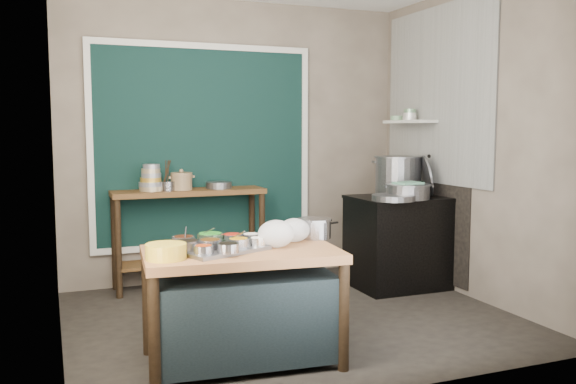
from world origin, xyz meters
name	(u,v)px	position (x,y,z in m)	size (l,w,h in m)	color
floor	(292,319)	(0.00, 0.00, -0.01)	(3.50, 3.00, 0.02)	#2B2721
back_wall	(237,141)	(0.00, 1.51, 1.40)	(3.50, 0.02, 2.80)	#77695B
left_wall	(53,148)	(-1.76, 0.00, 1.40)	(0.02, 3.00, 2.80)	#77695B
right_wall	(474,143)	(1.76, 0.00, 1.40)	(0.02, 3.00, 2.80)	#77695B
curtain_panel	(204,147)	(-0.35, 1.47, 1.35)	(2.10, 0.02, 1.90)	black
curtain_frame	(204,147)	(-0.35, 1.46, 1.35)	(2.22, 0.03, 2.02)	beige
tile_panel	(437,95)	(1.74, 0.55, 1.85)	(0.02, 1.70, 1.70)	#B2B2AA
soot_patch	(428,212)	(1.74, 0.65, 0.70)	(0.01, 1.30, 1.30)	black
wall_shelf	(410,122)	(1.63, 0.85, 1.60)	(0.22, 0.70, 0.03)	beige
prep_table	(242,306)	(-0.65, -0.75, 0.38)	(1.25, 0.72, 0.75)	#996337
back_counter	(190,238)	(-0.55, 1.28, 0.47)	(1.45, 0.40, 0.95)	#573719
stove_block	(400,243)	(1.35, 0.55, 0.42)	(0.90, 0.68, 0.85)	black
stove_top	(401,198)	(1.35, 0.55, 0.86)	(0.92, 0.69, 0.03)	black
condiment_tray	(220,249)	(-0.79, -0.73, 0.76)	(0.55, 0.39, 0.02)	gray
condiment_bowls	(216,242)	(-0.81, -0.71, 0.80)	(0.60, 0.48, 0.07)	gray
yellow_basin	(166,251)	(-1.16, -0.86, 0.80)	(0.25, 0.25, 0.09)	gold
saucepan	(314,228)	(-0.04, -0.53, 0.82)	(0.26, 0.26, 0.14)	gray
plastic_bag_a	(276,234)	(-0.42, -0.76, 0.84)	(0.24, 0.21, 0.18)	white
plastic_bag_b	(294,230)	(-0.23, -0.62, 0.83)	(0.22, 0.19, 0.16)	white
bowl_stack	(151,179)	(-0.91, 1.29, 1.06)	(0.22, 0.22, 0.25)	tan
utensil_cup	(167,186)	(-0.76, 1.23, 0.99)	(0.15, 0.15, 0.09)	gray
ceramic_crock	(181,182)	(-0.62, 1.27, 1.02)	(0.22, 0.22, 0.15)	#836547
wide_bowl	(219,185)	(-0.25, 1.28, 0.98)	(0.25, 0.25, 0.06)	gray
stock_pot	(398,175)	(1.44, 0.74, 1.07)	(0.48, 0.48, 0.38)	gray
pot_lid	(427,176)	(1.61, 0.50, 1.08)	(0.40, 0.40, 0.02)	gray
steamer	(408,191)	(1.31, 0.36, 0.95)	(0.43, 0.43, 0.14)	gray
green_cloth	(408,183)	(1.31, 0.36, 1.03)	(0.24, 0.18, 0.02)	#66A47E
shallow_pan	(394,198)	(1.11, 0.29, 0.91)	(0.40, 0.40, 0.05)	gray
shelf_bowl_stack	(410,115)	(1.63, 0.85, 1.67)	(0.14, 0.14, 0.11)	silver
shelf_bowl_green	(397,118)	(1.63, 1.10, 1.64)	(0.13, 0.13, 0.05)	gray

